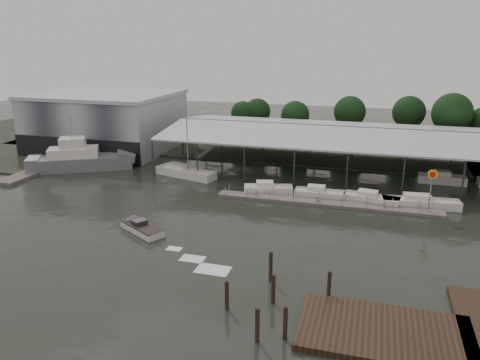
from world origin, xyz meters
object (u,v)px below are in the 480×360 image
(grey_trawler, at_px, (81,160))
(speedboat_underway, at_px, (139,227))
(shell_fuel_sign, at_px, (432,183))
(white_sailboat, at_px, (185,172))

(grey_trawler, relative_size, speedboat_underway, 1.05)
(speedboat_underway, bearing_deg, shell_fuel_sign, -125.00)
(grey_trawler, height_order, white_sailboat, white_sailboat)
(shell_fuel_sign, distance_m, grey_trawler, 51.67)
(grey_trawler, height_order, speedboat_underway, grey_trawler)
(grey_trawler, xyz_separation_m, white_sailboat, (17.37, 0.81, -0.94))
(shell_fuel_sign, bearing_deg, white_sailboat, 168.70)
(grey_trawler, bearing_deg, speedboat_underway, -72.41)
(white_sailboat, bearing_deg, shell_fuel_sign, 4.16)
(shell_fuel_sign, bearing_deg, speedboat_underway, -155.56)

